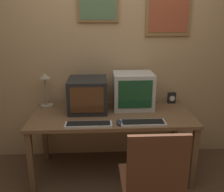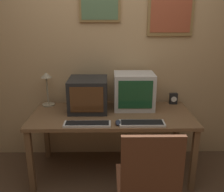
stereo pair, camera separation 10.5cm
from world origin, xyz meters
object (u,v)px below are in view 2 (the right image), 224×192
Objects in this scene: monitor_left at (88,94)px; desk_clock at (173,99)px; keyboard_side at (142,123)px; mouse_near_keyboard at (118,123)px; monitor_right at (134,91)px; desk_lamp at (47,83)px; keyboard_main at (87,124)px; office_chair at (147,192)px.

monitor_left is 1.04m from desk_clock.
mouse_near_keyboard is (-0.24, 0.01, 0.00)m from keyboard_side.
monitor_right reaches higher than monitor_left.
mouse_near_keyboard is 1.02m from desk_lamp.
keyboard_main is 0.82m from desk_lamp.
keyboard_side is at bearing -127.06° from desk_clock.
office_chair reaches higher than mouse_near_keyboard.
monitor_right is 0.46× the size of office_chair.
mouse_near_keyboard is 0.12× the size of office_chair.
monitor_left is at bearing 127.97° from mouse_near_keyboard.
monitor_right is at bearing 94.79° from keyboard_side.
office_chair is (0.51, -0.58, -0.33)m from keyboard_main.
keyboard_side is at bearing -28.63° from desk_lamp.
desk_lamp reaches higher than keyboard_side.
monitor_right is 0.72m from keyboard_main.
keyboard_main is at bearing -178.80° from keyboard_side.
monitor_left is 0.97× the size of keyboard_side.
monitor_right is at bearing 44.27° from keyboard_main.
keyboard_main is (0.02, -0.43, -0.17)m from monitor_left.
office_chair is at bearing -89.03° from monitor_right.
monitor_right is at bearing 6.13° from monitor_left.
monitor_left is 1.25m from office_chair.
desk_clock reaches higher than keyboard_main.
mouse_near_keyboard is at bearing -52.03° from monitor_left.
keyboard_main is 1.15× the size of desk_lamp.
keyboard_side is (0.04, -0.47, -0.19)m from monitor_right.
keyboard_main and keyboard_side have the same top height.
desk_clock is at bearing 31.79° from keyboard_main.
keyboard_main is 0.84m from office_chair.
mouse_near_keyboard is at bearing 109.61° from office_chair.
monitor_left is 0.96× the size of monitor_right.
desk_clock is at bearing 10.43° from monitor_left.
desk_clock is 0.33× the size of desk_lamp.
office_chair reaches higher than keyboard_main.
monitor_right is at bearing 67.24° from mouse_near_keyboard.
mouse_near_keyboard is (-0.20, -0.47, -0.19)m from monitor_right.
monitor_left is 0.53m from desk_lamp.
monitor_left is 1.08× the size of desk_lamp.
office_chair is (1.03, -1.17, -0.59)m from desk_lamp.
monitor_right is 1.02m from desk_lamp.
keyboard_main is 1.03× the size of keyboard_side.
desk_lamp reaches higher than mouse_near_keyboard.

